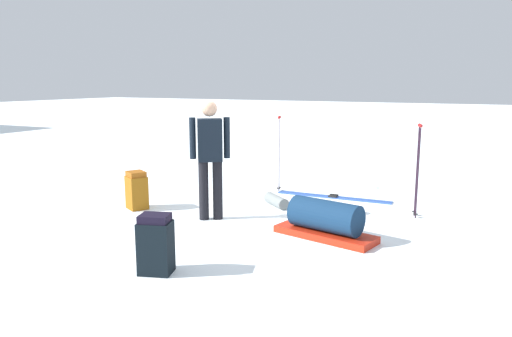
# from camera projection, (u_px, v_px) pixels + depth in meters

# --- Properties ---
(ground_plane) EXTENTS (80.00, 80.00, 0.00)m
(ground_plane) POSITION_uv_depth(u_px,v_px,m) (256.00, 214.00, 7.25)
(ground_plane) COLOR white
(skier_standing) EXTENTS (0.38, 0.48, 1.70)m
(skier_standing) POSITION_uv_depth(u_px,v_px,m) (210.00, 154.00, 6.85)
(skier_standing) COLOR black
(skier_standing) RESTS_ON ground_plane
(ski_pair_near) EXTENTS (0.25, 1.98, 0.05)m
(ski_pair_near) POSITION_uv_depth(u_px,v_px,m) (333.00, 197.00, 8.29)
(ski_pair_near) COLOR #2D51A3
(ski_pair_near) RESTS_ON ground_plane
(backpack_large_dark) EXTENTS (0.35, 0.40, 0.63)m
(backpack_large_dark) POSITION_uv_depth(u_px,v_px,m) (156.00, 245.00, 4.99)
(backpack_large_dark) COLOR black
(backpack_large_dark) RESTS_ON ground_plane
(backpack_bright) EXTENTS (0.39, 0.41, 0.59)m
(backpack_bright) POSITION_uv_depth(u_px,v_px,m) (137.00, 191.00, 7.54)
(backpack_bright) COLOR #8A5110
(backpack_bright) RESTS_ON ground_plane
(ski_poles_planted_near) EXTENTS (0.16, 0.10, 1.36)m
(ski_poles_planted_near) POSITION_uv_depth(u_px,v_px,m) (279.00, 150.00, 8.66)
(ski_poles_planted_near) COLOR #BBB2BA
(ski_poles_planted_near) RESTS_ON ground_plane
(ski_poles_planted_far) EXTENTS (0.19, 0.11, 1.37)m
(ski_poles_planted_far) POSITION_uv_depth(u_px,v_px,m) (418.00, 166.00, 6.99)
(ski_poles_planted_far) COLOR black
(ski_poles_planted_far) RESTS_ON ground_plane
(gear_sled) EXTENTS (0.71, 1.37, 0.49)m
(gear_sled) POSITION_uv_depth(u_px,v_px,m) (325.00, 221.00, 6.14)
(gear_sled) COLOR red
(gear_sled) RESTS_ON ground_plane
(sleeping_mat_rolled) EXTENTS (0.49, 0.54, 0.18)m
(sleeping_mat_rolled) POSITION_uv_depth(u_px,v_px,m) (276.00, 201.00, 7.71)
(sleeping_mat_rolled) COLOR slate
(sleeping_mat_rolled) RESTS_ON ground_plane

